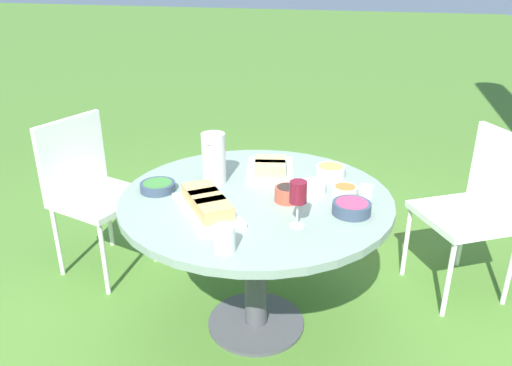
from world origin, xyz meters
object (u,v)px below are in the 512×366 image
(chair_near_right, at_px, (90,184))
(water_pitcher, at_px, (214,158))
(chair_near_left, at_px, (479,202))
(wine_glass, at_px, (298,194))
(dining_table, at_px, (256,216))
(handbag, at_px, (365,212))

(chair_near_right, height_order, water_pitcher, water_pitcher)
(chair_near_left, height_order, wine_glass, wine_glass)
(dining_table, height_order, water_pitcher, water_pitcher)
(handbag, bearing_deg, chair_near_left, 49.49)
(chair_near_left, distance_m, chair_near_right, 2.11)
(chair_near_left, bearing_deg, water_pitcher, -65.73)
(water_pitcher, height_order, wine_glass, water_pitcher)
(water_pitcher, xyz_separation_m, wine_glass, (0.32, 0.47, 0.02))
(dining_table, relative_size, handbag, 3.31)
(water_pitcher, distance_m, handbag, 1.44)
(dining_table, relative_size, water_pitcher, 5.07)
(dining_table, relative_size, chair_near_left, 1.37)
(chair_near_left, xyz_separation_m, chair_near_right, (0.39, -2.08, 0.00))
(dining_table, distance_m, water_pitcher, 0.34)
(dining_table, distance_m, chair_near_left, 1.21)
(chair_near_right, bearing_deg, chair_near_left, 100.61)
(dining_table, height_order, handbag, dining_table)
(handbag, bearing_deg, chair_near_right, -58.47)
(water_pitcher, bearing_deg, wine_glass, 56.09)
(dining_table, xyz_separation_m, chair_near_left, (-0.65, 1.02, -0.08))
(chair_near_right, bearing_deg, wine_glass, 69.33)
(dining_table, bearing_deg, chair_near_right, -103.83)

